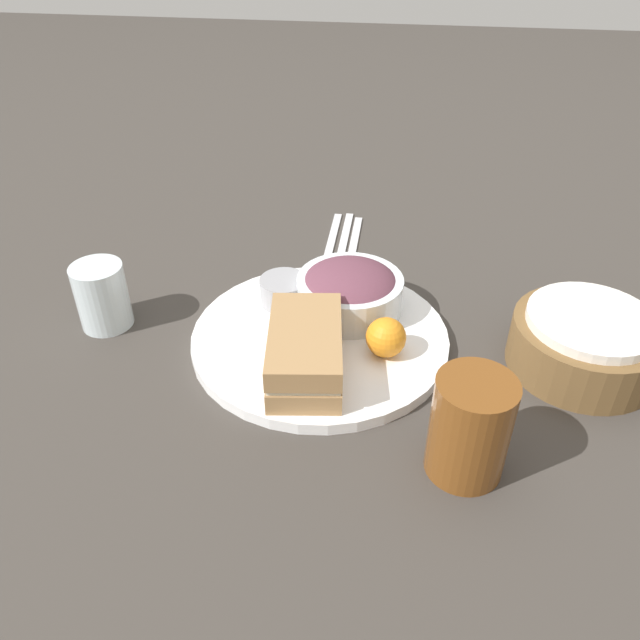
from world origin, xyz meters
name	(u,v)px	position (x,y,z in m)	size (l,w,h in m)	color
ground_plane	(320,342)	(0.00, 0.00, 0.00)	(4.00, 4.00, 0.00)	#3D3833
plate	(320,338)	(0.00, 0.00, 0.01)	(0.32, 0.32, 0.01)	white
sandwich	(305,351)	(0.07, -0.01, 0.04)	(0.16, 0.10, 0.06)	#A37A4C
salad_bowl	(350,290)	(-0.06, 0.03, 0.04)	(0.14, 0.14, 0.06)	white
dressing_cup	(284,291)	(-0.06, -0.06, 0.03)	(0.06, 0.06, 0.03)	#99999E
orange_wedge	(386,337)	(0.03, 0.08, 0.04)	(0.05, 0.05, 0.05)	orange
drink_glass	(470,427)	(0.18, 0.17, 0.05)	(0.08, 0.08, 0.11)	brown
bread_basket	(585,341)	(0.00, 0.31, 0.03)	(0.17, 0.17, 0.07)	brown
fork	(332,238)	(-0.27, -0.02, 0.00)	(0.17, 0.01, 0.01)	silver
knife	(343,239)	(-0.27, 0.00, 0.00)	(0.18, 0.01, 0.01)	silver
spoon	(354,239)	(-0.27, 0.02, 0.00)	(0.15, 0.01, 0.01)	silver
water_glass	(101,297)	(0.00, -0.28, 0.04)	(0.07, 0.07, 0.09)	silver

